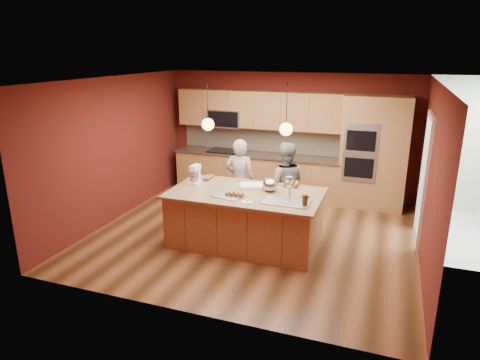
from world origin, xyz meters
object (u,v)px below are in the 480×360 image
at_px(island, 246,218).
at_px(stand_mixer, 195,176).
at_px(mixing_bowl, 270,185).
at_px(person_right, 284,185).
at_px(person_left, 240,180).

distance_m(island, stand_mixer, 1.15).
bearing_deg(mixing_bowl, island, -152.47).
distance_m(island, person_right, 1.09).
relative_size(stand_mixer, mixing_bowl, 1.27).
relative_size(island, stand_mixer, 7.35).
bearing_deg(person_left, island, 112.57).
distance_m(person_left, stand_mixer, 1.02).
relative_size(person_left, stand_mixer, 4.69).
height_order(island, person_right, person_right).
distance_m(person_right, mixing_bowl, 0.80).
xyz_separation_m(island, person_left, (-0.46, 0.95, 0.33)).
relative_size(island, mixing_bowl, 9.34).
bearing_deg(island, person_left, 115.55).
relative_size(island, person_left, 1.57).
height_order(stand_mixer, mixing_bowl, stand_mixer).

